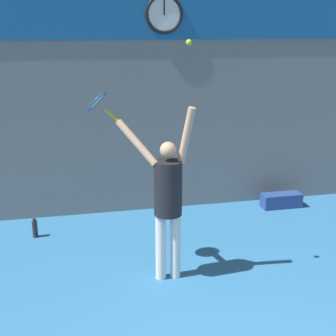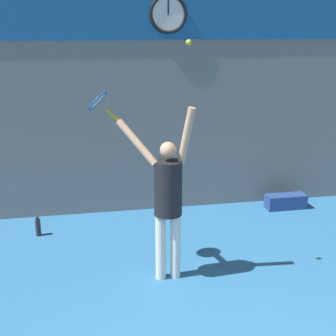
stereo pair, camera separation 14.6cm
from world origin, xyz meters
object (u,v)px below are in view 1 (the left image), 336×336
Objects in this scene: tennis_racket at (98,102)px; water_bottle at (35,229)px; scoreboard_clock at (164,14)px; tennis_player at (167,195)px; tennis_ball at (189,42)px; equipment_bag at (281,200)px.

water_bottle is at bearing 128.81° from tennis_racket.
scoreboard_clock is 3.93m from water_bottle.
scoreboard_clock is at bearing 78.99° from tennis_player.
scoreboard_clock is 2.50m from tennis_ball.
tennis_ball is at bearing -138.00° from equipment_bag.
scoreboard_clock is 0.28× the size of tennis_player.
scoreboard_clock reaches higher than tennis_racket.
tennis_ball is at bearing -23.85° from tennis_player.
tennis_racket is (-0.77, 0.41, 1.11)m from tennis_player.
water_bottle is 0.43× the size of equipment_bag.
scoreboard_clock is 0.86× the size of equipment_bag.
tennis_racket is at bearing -154.66° from equipment_bag.
scoreboard_clock is 2.54m from tennis_racket.
water_bottle is at bearing -175.21° from equipment_bag.
tennis_racket is at bearing 151.82° from tennis_player.
water_bottle reaches higher than equipment_bag.
tennis_ball is 4.19m from equipment_bag.
equipment_bag is (4.27, 0.36, -0.01)m from water_bottle.
equipment_bag is (2.53, 1.97, -1.00)m from tennis_player.
tennis_racket is at bearing -51.19° from water_bottle.
equipment_bag is at bearing 42.00° from tennis_ball.
water_bottle is at bearing 138.84° from tennis_ball.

